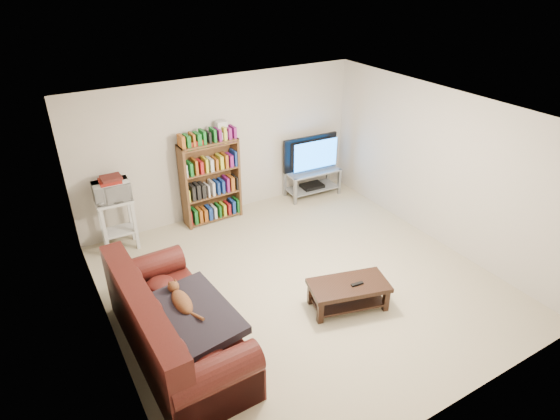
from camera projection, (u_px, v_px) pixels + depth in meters
floor at (301, 282)px, 6.57m from camera, size 5.00×5.00×0.00m
ceiling at (305, 116)px, 5.43m from camera, size 5.00×5.00×0.00m
wall_back at (222, 147)px, 7.89m from camera, size 5.00×0.00×5.00m
wall_front at (457, 323)px, 4.11m from camera, size 5.00×0.00×5.00m
wall_left at (102, 265)px, 4.88m from camera, size 0.00×5.00×5.00m
wall_right at (440, 168)px, 7.11m from camera, size 0.00×5.00×5.00m
sofa at (170, 330)px, 5.25m from camera, size 1.05×2.30×0.97m
blanket at (190, 317)px, 5.11m from camera, size 1.00×1.23×0.19m
cat at (182, 302)px, 5.24m from camera, size 0.27×0.63×0.19m
coffee_table at (348, 291)px, 6.00m from camera, size 1.11×0.76×0.37m
remote at (357, 284)px, 5.93m from camera, size 0.17×0.07×0.02m
tv_stand at (312, 178)px, 8.83m from camera, size 1.05×0.51×0.51m
television at (313, 154)px, 8.60m from camera, size 1.11×0.20×0.64m
dvd_player at (312, 186)px, 8.90m from camera, size 0.42×0.31×0.06m
bookshelf at (211, 181)px, 7.82m from camera, size 0.99×0.33×1.43m
shelf_clutter at (212, 134)px, 7.49m from camera, size 0.73×0.23×0.28m
microwave_stand at (117, 217)px, 7.11m from camera, size 0.54×0.40×0.84m
microwave at (112, 191)px, 6.90m from camera, size 0.53×0.37×0.29m
game_boxes at (110, 181)px, 6.82m from camera, size 0.31×0.28×0.05m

